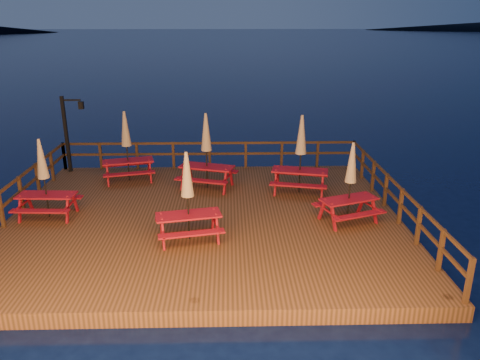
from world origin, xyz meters
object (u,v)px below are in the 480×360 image
Objects in this scene: picnic_table_0 at (206,150)px; lamp_post at (70,127)px; picnic_table_1 at (301,153)px; picnic_table_2 at (127,145)px.

lamp_post is at bearing 177.01° from picnic_table_0.
picnic_table_2 is at bearing -179.93° from picnic_table_1.
picnic_table_1 is at bearing -16.55° from lamp_post.
picnic_table_2 is (-6.23, 1.41, -0.06)m from picnic_table_1.
picnic_table_0 is (5.38, -2.01, -0.38)m from lamp_post.
picnic_table_0 reaches higher than picnic_table_2.
lamp_post is at bearing 176.25° from picnic_table_1.
lamp_post reaches higher than picnic_table_1.
picnic_table_0 is at bearing -176.83° from picnic_table_1.
picnic_table_0 is at bearing -20.52° from lamp_post.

